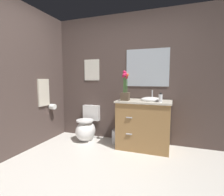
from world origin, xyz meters
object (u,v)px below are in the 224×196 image
at_px(toilet_paper_roll, 53,107).
at_px(hanging_towel, 44,93).
at_px(flower_vase, 125,90).
at_px(wall_mirror, 147,68).
at_px(vanity_cabinet, 144,124).
at_px(toilet, 87,128).
at_px(trash_bin, 117,137).
at_px(soap_bottle, 160,98).
at_px(wall_poster, 92,70).

bearing_deg(toilet_paper_roll, hanging_towel, -107.23).
bearing_deg(flower_vase, toilet_paper_roll, -177.10).
relative_size(wall_mirror, hanging_towel, 1.54).
bearing_deg(vanity_cabinet, wall_mirror, 90.53).
bearing_deg(toilet, flower_vase, -8.17).
bearing_deg(vanity_cabinet, trash_bin, 176.63).
bearing_deg(trash_bin, toilet, -179.63).
xyz_separation_m(toilet, hanging_towel, (-0.72, -0.37, 0.74)).
height_order(toilet, soap_bottle, soap_bottle).
relative_size(toilet, wall_mirror, 0.86).
distance_m(toilet, soap_bottle, 1.61).
bearing_deg(soap_bottle, hanging_towel, -174.40).
relative_size(trash_bin, hanging_towel, 0.52).
height_order(trash_bin, toilet_paper_roll, toilet_paper_roll).
bearing_deg(vanity_cabinet, toilet, 178.70).
xyz_separation_m(soap_bottle, wall_poster, (-1.44, 0.43, 0.50)).
relative_size(vanity_cabinet, trash_bin, 3.82).
distance_m(hanging_towel, toilet_paper_roll, 0.35).
distance_m(vanity_cabinet, wall_poster, 1.55).
height_order(wall_mirror, hanging_towel, wall_mirror).
height_order(vanity_cabinet, soap_bottle, vanity_cabinet).
distance_m(vanity_cabinet, trash_bin, 0.60).
xyz_separation_m(vanity_cabinet, soap_bottle, (0.28, -0.14, 0.49)).
relative_size(toilet, toilet_paper_roll, 6.27).
xyz_separation_m(flower_vase, trash_bin, (-0.20, 0.12, -0.92)).
bearing_deg(soap_bottle, wall_mirror, 123.60).
relative_size(toilet, wall_poster, 1.59).
bearing_deg(flower_vase, trash_bin, 147.76).
relative_size(vanity_cabinet, flower_vase, 1.98).
distance_m(flower_vase, wall_poster, 1.00).
bearing_deg(wall_poster, wall_mirror, 0.00).
relative_size(wall_poster, toilet_paper_roll, 3.96).
xyz_separation_m(soap_bottle, trash_bin, (-0.80, 0.17, -0.79)).
height_order(hanging_towel, toilet_paper_roll, hanging_towel).
bearing_deg(toilet_paper_roll, wall_mirror, 14.30).
bearing_deg(trash_bin, flower_vase, -32.24).
distance_m(toilet, wall_poster, 1.22).
height_order(vanity_cabinet, trash_bin, vanity_cabinet).
distance_m(vanity_cabinet, hanging_towel, 1.98).
distance_m(wall_mirror, toilet_paper_roll, 2.03).
xyz_separation_m(wall_mirror, toilet_paper_roll, (-1.82, -0.46, -0.77)).
distance_m(flower_vase, toilet_paper_roll, 1.55).
height_order(vanity_cabinet, toilet_paper_roll, vanity_cabinet).
distance_m(wall_mirror, hanging_towel, 2.04).
height_order(wall_poster, wall_mirror, wall_mirror).
bearing_deg(toilet_paper_roll, soap_bottle, 0.94).
relative_size(trash_bin, wall_poster, 0.62).
xyz_separation_m(toilet, wall_mirror, (1.16, 0.27, 1.21)).
bearing_deg(wall_mirror, vanity_cabinet, -89.47).
bearing_deg(flower_vase, soap_bottle, -3.92).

